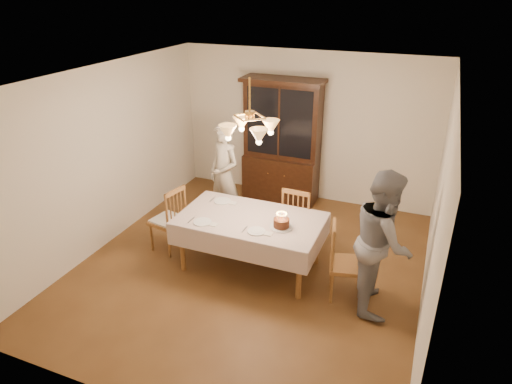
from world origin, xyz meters
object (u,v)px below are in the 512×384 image
at_px(china_hutch, 282,143).
at_px(elderly_woman, 224,175).
at_px(chair_far_side, 299,221).
at_px(dining_table, 250,223).
at_px(birthday_cake, 281,224).

relative_size(china_hutch, elderly_woman, 1.28).
distance_m(china_hutch, elderly_woman, 1.35).
bearing_deg(chair_far_side, dining_table, -122.32).
relative_size(chair_far_side, elderly_woman, 0.59).
bearing_deg(china_hutch, elderly_woman, -113.28).
xyz_separation_m(dining_table, china_hutch, (-0.35, 2.25, 0.36)).
relative_size(china_hutch, chair_far_side, 2.16).
xyz_separation_m(chair_far_side, elderly_woman, (-1.33, 0.31, 0.40)).
bearing_deg(elderly_woman, chair_far_side, 13.93).
bearing_deg(china_hutch, chair_far_side, -62.26).
distance_m(china_hutch, chair_far_side, 1.83).
relative_size(china_hutch, birthday_cake, 7.20).
height_order(china_hutch, chair_far_side, china_hutch).
bearing_deg(chair_far_side, birthday_cake, -89.60).
bearing_deg(china_hutch, dining_table, -81.28).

